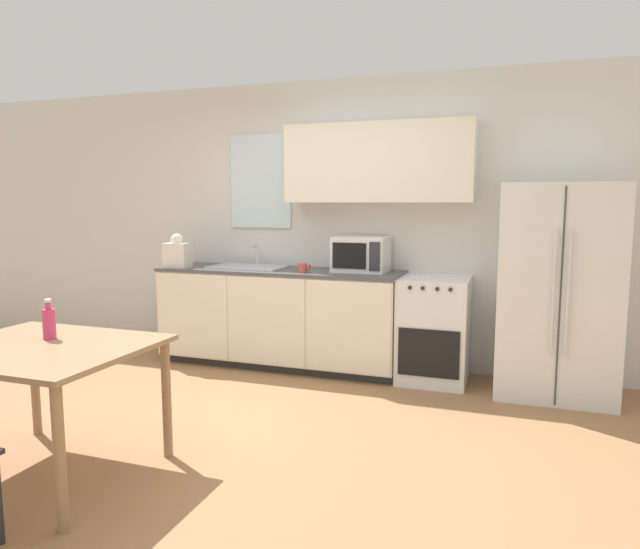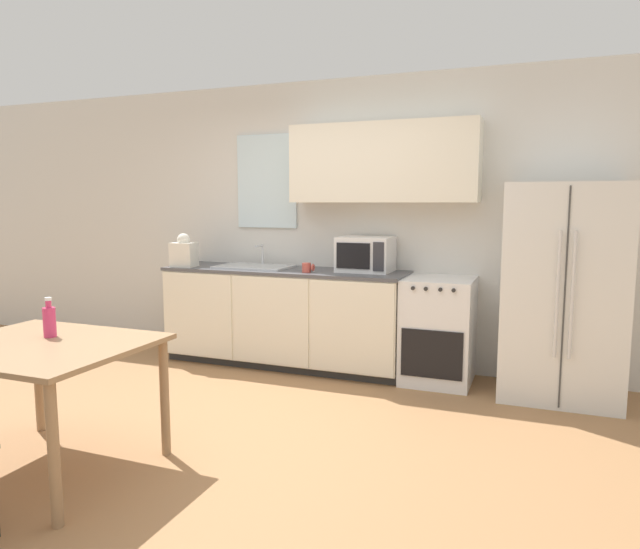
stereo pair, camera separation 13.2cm
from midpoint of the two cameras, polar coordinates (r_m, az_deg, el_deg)
name	(u,v)px [view 1 (the left image)]	position (r m, az deg, el deg)	size (l,w,h in m)	color
ground_plane	(239,436)	(4.01, -9.08, -15.68)	(12.00, 12.00, 0.00)	#9E7047
wall_back	(338,214)	(5.47, 1.14, 6.08)	(12.00, 0.38, 2.70)	silver
kitchen_counter	(280,317)	(5.46, -4.74, -4.25)	(2.34, 0.65, 0.93)	#333333
oven_range	(434,330)	(5.07, 10.61, -5.43)	(0.58, 0.62, 0.91)	white
refrigerator	(558,291)	(4.90, 21.95, -1.53)	(0.90, 0.74, 1.70)	silver
kitchen_sink	(249,266)	(5.53, -7.80, 0.81)	(0.71, 0.44, 0.21)	#B7BABC
microwave	(361,254)	(5.19, 3.42, 2.05)	(0.48, 0.39, 0.32)	silver
coffee_mug	(303,268)	(5.11, -2.43, 0.69)	(0.11, 0.08, 0.09)	#BF4C3F
grocery_bag_0	(177,253)	(5.71, -14.71, 2.12)	(0.25, 0.22, 0.33)	silver
dining_table	(42,362)	(3.62, -27.01, -7.82)	(1.15, 0.98, 0.76)	#997551
drink_bottle	(49,323)	(3.72, -26.40, -4.35)	(0.07, 0.07, 0.24)	#DB386B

